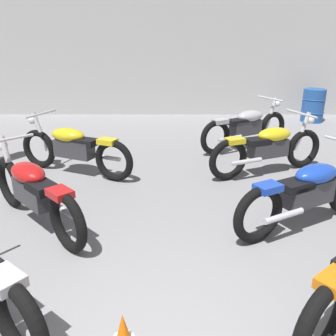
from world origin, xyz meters
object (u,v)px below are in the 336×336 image
motorcycle_right_row_1 (309,191)px  motorcycle_right_row_3 (246,127)px  motorcycle_left_row_1 (34,191)px  motorcycle_left_row_2 (73,148)px  oil_drum (313,105)px  motorcycle_right_row_2 (269,147)px

motorcycle_right_row_1 → motorcycle_right_row_3: size_ratio=1.02×
motorcycle_right_row_3 → motorcycle_right_row_1: bearing=-87.9°
motorcycle_left_row_1 → motorcycle_right_row_1: bearing=0.1°
motorcycle_left_row_2 → motorcycle_right_row_1: same height
motorcycle_left_row_1 → motorcycle_right_row_1: 3.24m
motorcycle_left_row_2 → oil_drum: (5.31, 3.83, -0.03)m
motorcycle_right_row_1 → oil_drum: (2.11, 5.54, -0.03)m
motorcycle_right_row_1 → oil_drum: 5.93m
motorcycle_left_row_1 → oil_drum: bearing=46.0°
motorcycle_right_row_1 → motorcycle_right_row_2: bearing=90.7°
motorcycle_right_row_2 → motorcycle_right_row_3: (-0.10, 1.39, 0.00)m
motorcycle_right_row_2 → motorcycle_right_row_3: size_ratio=1.06×
motorcycle_left_row_1 → oil_drum: (5.35, 5.55, -0.03)m
motorcycle_left_row_1 → motorcycle_right_row_2: same height
motorcycle_left_row_1 → motorcycle_left_row_2: (0.04, 1.71, 0.00)m
motorcycle_left_row_1 → motorcycle_right_row_3: size_ratio=0.84×
motorcycle_right_row_2 → motorcycle_left_row_2: bearing=-179.3°
motorcycle_left_row_2 → oil_drum: motorcycle_left_row_2 is taller
motorcycle_left_row_1 → motorcycle_right_row_1: same height
motorcycle_right_row_1 → oil_drum: size_ratio=2.29×
motorcycle_right_row_1 → motorcycle_left_row_2: bearing=151.9°
motorcycle_left_row_1 → motorcycle_left_row_2: bearing=88.7°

